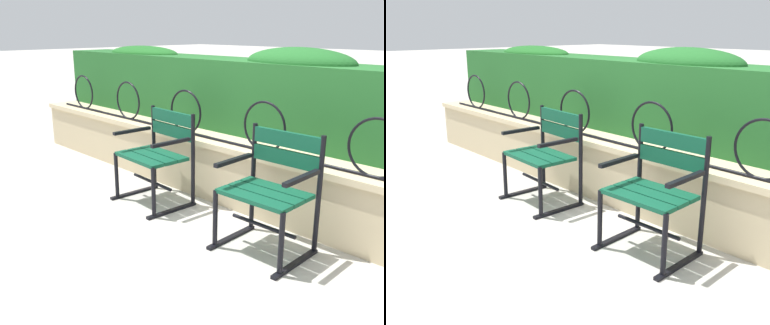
% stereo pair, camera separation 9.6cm
% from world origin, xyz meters
% --- Properties ---
extents(ground_plane, '(60.00, 60.00, 0.00)m').
position_xyz_m(ground_plane, '(0.00, 0.00, 0.00)').
color(ground_plane, '#BCB7AD').
extents(stone_wall, '(6.60, 0.41, 0.56)m').
position_xyz_m(stone_wall, '(0.00, 0.78, 0.28)').
color(stone_wall, '#C6B289').
rests_on(stone_wall, ground).
extents(iron_arch_fence, '(6.07, 0.02, 0.42)m').
position_xyz_m(iron_arch_fence, '(-0.23, 0.70, 0.74)').
color(iron_arch_fence, black).
rests_on(iron_arch_fence, stone_wall).
extents(hedge_row, '(6.46, 0.56, 0.82)m').
position_xyz_m(hedge_row, '(-0.01, 1.23, 0.94)').
color(hedge_row, '#236028').
rests_on(hedge_row, stone_wall).
extents(park_chair_left, '(0.65, 0.55, 0.83)m').
position_xyz_m(park_chair_left, '(-0.65, 0.29, 0.46)').
color(park_chair_left, '#0F4C33').
rests_on(park_chair_left, ground).
extents(park_chair_right, '(0.61, 0.54, 0.85)m').
position_xyz_m(park_chair_right, '(0.61, 0.27, 0.46)').
color(park_chair_right, '#0F4C33').
rests_on(park_chair_right, ground).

